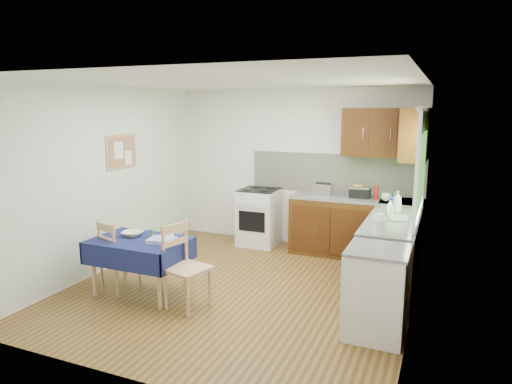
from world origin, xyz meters
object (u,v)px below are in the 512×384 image
at_px(dining_table, 140,248).
at_px(chair_near, 184,264).
at_px(kettle, 380,225).
at_px(toaster, 323,190).
at_px(dish_rack, 390,217).
at_px(sandwich_press, 360,192).
at_px(chair_far, 116,254).

xyz_separation_m(dining_table, chair_near, (0.68, -0.12, -0.06)).
bearing_deg(dining_table, kettle, 32.57).
height_order(toaster, kettle, kettle).
relative_size(chair_near, dish_rack, 2.36).
distance_m(chair_near, dish_rack, 2.48).
bearing_deg(sandwich_press, toaster, -169.06).
bearing_deg(chair_far, dining_table, -155.37).
height_order(chair_near, kettle, kettle).
height_order(sandwich_press, kettle, kettle).
xyz_separation_m(sandwich_press, kettle, (0.55, -1.91, 0.02)).
bearing_deg(chair_far, sandwich_press, -117.98).
height_order(chair_near, dish_rack, dish_rack).
xyz_separation_m(chair_near, sandwich_press, (1.46, 2.54, 0.47)).
bearing_deg(chair_far, dish_rack, -139.78).
height_order(chair_near, sandwich_press, sandwich_press).
bearing_deg(sandwich_press, dining_table, -129.62).
bearing_deg(dining_table, dish_rack, 46.82).
relative_size(chair_near, kettle, 4.03).
xyz_separation_m(dining_table, chair_far, (-0.31, -0.04, -0.10)).
bearing_deg(chair_near, dining_table, 93.84).
relative_size(dining_table, chair_near, 1.16).
xyz_separation_m(sandwich_press, dish_rack, (0.57, -1.16, -0.06)).
bearing_deg(sandwich_press, chair_far, -133.05).
relative_size(chair_near, sandwich_press, 3.39).
height_order(dining_table, toaster, toaster).
distance_m(chair_far, chair_near, 1.00).
height_order(sandwich_press, dish_rack, dish_rack).
relative_size(dining_table, sandwich_press, 3.95).
bearing_deg(dish_rack, chair_far, -169.97).
bearing_deg(kettle, dish_rack, 88.60).
bearing_deg(toaster, dining_table, -141.11).
bearing_deg(chair_near, kettle, -58.83).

